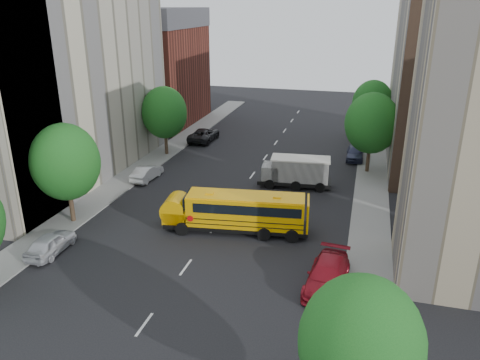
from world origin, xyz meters
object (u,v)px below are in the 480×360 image
at_px(school_bus, 235,210).
at_px(street_tree_5, 372,103).
at_px(street_tree_4, 372,123).
at_px(parked_car_1, 147,173).
at_px(parked_car_0, 51,243).
at_px(parked_car_2, 204,135).
at_px(street_tree_1, 65,162).
at_px(parked_car_4, 355,153).
at_px(parked_car_5, 358,131).
at_px(parked_car_3, 327,275).
at_px(street_tree_2, 164,113).
at_px(safari_truck, 295,171).
at_px(street_tree_3, 361,344).

bearing_deg(school_bus, street_tree_5, 64.32).
relative_size(street_tree_4, parked_car_1, 1.92).
relative_size(parked_car_0, parked_car_2, 0.75).
xyz_separation_m(street_tree_1, parked_car_4, (20.60, 21.90, -4.19)).
distance_m(parked_car_0, parked_car_2, 29.13).
bearing_deg(parked_car_5, parked_car_4, -88.04).
bearing_deg(street_tree_4, parked_car_3, -95.10).
distance_m(street_tree_1, street_tree_2, 18.00).
bearing_deg(parked_car_0, street_tree_1, -75.34).
height_order(street_tree_2, street_tree_5, street_tree_2).
bearing_deg(safari_truck, parked_car_0, -135.59).
relative_size(school_bus, parked_car_3, 2.00).
bearing_deg(parked_car_3, street_tree_1, 174.77).
relative_size(street_tree_4, school_bus, 0.74).
bearing_deg(parked_car_5, parked_car_2, -157.04).
distance_m(street_tree_1, parked_car_4, 30.36).
xyz_separation_m(street_tree_3, street_tree_5, (-0.00, 44.00, 0.25)).
bearing_deg(parked_car_4, street_tree_3, -88.60).
xyz_separation_m(safari_truck, parked_car_2, (-13.38, 12.41, -0.71)).
bearing_deg(street_tree_2, parked_car_5, 33.31).
height_order(street_tree_4, parked_car_4, street_tree_4).
height_order(street_tree_2, parked_car_2, street_tree_2).
height_order(street_tree_3, parked_car_1, street_tree_3).
distance_m(street_tree_3, parked_car_1, 31.93).
bearing_deg(parked_car_2, safari_truck, 138.12).
xyz_separation_m(street_tree_3, parked_car_0, (-20.60, 9.35, -3.73)).
bearing_deg(street_tree_1, street_tree_3, -32.47).
bearing_deg(parked_car_5, street_tree_3, -86.28).
bearing_deg(parked_car_0, street_tree_5, -122.83).
relative_size(street_tree_3, school_bus, 0.65).
relative_size(street_tree_4, parked_car_0, 1.90).
distance_m(parked_car_2, parked_car_3, 33.44).
xyz_separation_m(street_tree_5, parked_car_2, (-19.80, -5.53, -3.91)).
relative_size(street_tree_4, parked_car_5, 1.75).
xyz_separation_m(street_tree_5, parked_car_0, (-20.60, -34.65, -3.98)).
bearing_deg(street_tree_3, parked_car_1, 130.48).
bearing_deg(parked_car_4, safari_truck, -117.85).
bearing_deg(parked_car_1, parked_car_4, -145.10).
xyz_separation_m(street_tree_4, safari_truck, (-6.42, -5.94, -3.57)).
relative_size(school_bus, parked_car_4, 2.44).
distance_m(parked_car_4, parked_car_5, 9.63).
relative_size(street_tree_3, street_tree_5, 0.95).
height_order(street_tree_4, parked_car_1, street_tree_4).
relative_size(parked_car_2, parked_car_3, 1.04).
height_order(street_tree_2, parked_car_4, street_tree_2).
bearing_deg(parked_car_0, school_bus, -151.98).
distance_m(street_tree_2, school_bus, 20.74).
bearing_deg(parked_car_1, street_tree_2, -76.50).
bearing_deg(safari_truck, parked_car_3, -79.53).
bearing_deg(street_tree_4, street_tree_1, -140.71).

